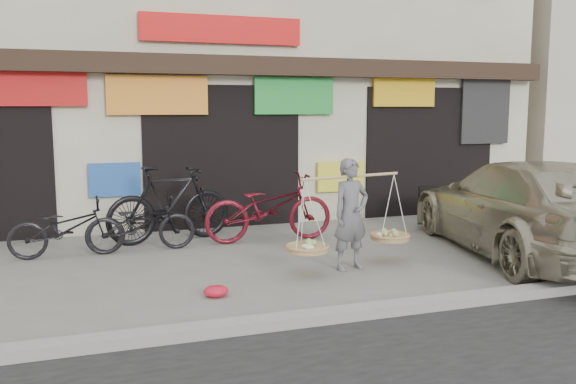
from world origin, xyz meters
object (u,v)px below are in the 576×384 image
object	(u,v)px
bike_2	(269,208)
suv	(525,207)
bike_1	(170,204)
bike_3	(141,224)
bike_0	(67,228)
street_vendor	(351,219)

from	to	relation	value
bike_2	suv	distance (m)	4.12
bike_1	bike_3	world-z (taller)	bike_1
bike_0	bike_3	world-z (taller)	same
bike_3	suv	distance (m)	6.03
bike_0	bike_1	world-z (taller)	bike_1
bike_1	street_vendor	bearing A→B (deg)	-152.08
bike_0	suv	bearing A→B (deg)	-109.23
bike_2	bike_1	bearing A→B (deg)	73.70
bike_1	bike_2	xyz separation A→B (m)	(1.61, -0.52, -0.07)
suv	bike_2	bearing A→B (deg)	-20.64
bike_0	suv	world-z (taller)	suv
bike_0	bike_1	size ratio (longest dim) A/B	0.79
bike_2	suv	xyz separation A→B (m)	(3.49, -2.19, 0.16)
suv	street_vendor	bearing A→B (deg)	10.13
street_vendor	bike_1	world-z (taller)	street_vendor
bike_0	bike_2	xyz separation A→B (m)	(3.25, 0.05, 0.13)
street_vendor	bike_2	size ratio (longest dim) A/B	0.89
street_vendor	bike_0	distance (m)	4.34
bike_1	suv	world-z (taller)	suv
bike_0	bike_2	size ratio (longest dim) A/B	0.77
bike_1	bike_3	distance (m)	0.81
bike_1	bike_3	size ratio (longest dim) A/B	1.27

